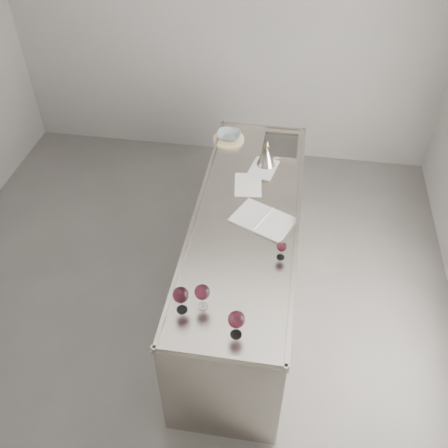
% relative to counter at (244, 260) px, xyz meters
% --- Properties ---
extents(room_shell, '(4.54, 5.04, 2.84)m').
position_rel_counter_xyz_m(room_shell, '(-0.50, -0.30, 0.93)').
color(room_shell, '#565451').
rests_on(room_shell, ground).
extents(counter, '(0.77, 2.42, 0.97)m').
position_rel_counter_xyz_m(counter, '(0.00, 0.00, 0.00)').
color(counter, '#9D958D').
rests_on(counter, ground).
extents(wine_glass_left, '(0.10, 0.10, 0.19)m').
position_rel_counter_xyz_m(wine_glass_left, '(-0.28, -0.90, 0.60)').
color(wine_glass_left, white).
rests_on(wine_glass_left, counter).
extents(wine_glass_middle, '(0.09, 0.09, 0.18)m').
position_rel_counter_xyz_m(wine_glass_middle, '(-0.16, -0.85, 0.60)').
color(wine_glass_middle, white).
rests_on(wine_glass_middle, counter).
extents(wine_glass_right, '(0.10, 0.10, 0.19)m').
position_rel_counter_xyz_m(wine_glass_right, '(0.07, -1.02, 0.60)').
color(wine_glass_right, white).
rests_on(wine_glass_right, counter).
extents(wine_glass_small, '(0.07, 0.07, 0.14)m').
position_rel_counter_xyz_m(wine_glass_small, '(0.27, -0.37, 0.56)').
color(wine_glass_small, white).
rests_on(wine_glass_small, counter).
extents(notebook, '(0.50, 0.44, 0.02)m').
position_rel_counter_xyz_m(notebook, '(0.12, -0.03, 0.47)').
color(notebook, white).
rests_on(notebook, counter).
extents(loose_paper_top, '(0.24, 0.32, 0.00)m').
position_rel_counter_xyz_m(loose_paper_top, '(-0.03, 0.36, 0.47)').
color(loose_paper_top, white).
rests_on(loose_paper_top, counter).
extents(loose_paper_under, '(0.25, 0.32, 0.00)m').
position_rel_counter_xyz_m(loose_paper_under, '(0.06, 0.59, 0.47)').
color(loose_paper_under, white).
rests_on(loose_paper_under, counter).
extents(trivet, '(0.32, 0.32, 0.02)m').
position_rel_counter_xyz_m(trivet, '(-0.28, 0.96, 0.48)').
color(trivet, beige).
rests_on(trivet, counter).
extents(ceramic_bowl, '(0.21, 0.21, 0.05)m').
position_rel_counter_xyz_m(ceramic_bowl, '(-0.28, 0.96, 0.51)').
color(ceramic_bowl, '#95A6AD').
rests_on(ceramic_bowl, trivet).
extents(wine_funnel, '(0.16, 0.16, 0.23)m').
position_rel_counter_xyz_m(wine_funnel, '(0.08, 0.65, 0.54)').
color(wine_funnel, gray).
rests_on(wine_funnel, counter).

